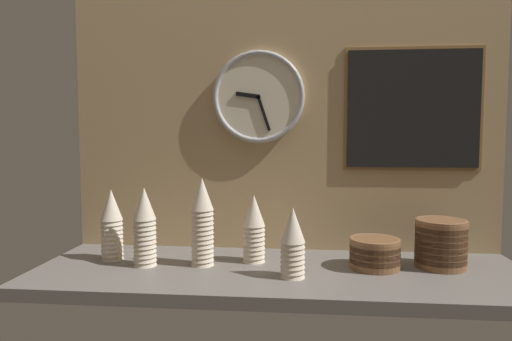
{
  "coord_description": "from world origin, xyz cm",
  "views": [
    {
      "loc": [
        6.54,
        -146.88,
        43.67
      ],
      "look_at": [
        -8.14,
        4.0,
        31.74
      ],
      "focal_mm": 32.0,
      "sensor_mm": 36.0,
      "label": 1
    }
  ],
  "objects_px": {
    "bowl_stack_right": "(375,252)",
    "wall_clock": "(258,97)",
    "cup_stack_center_right": "(293,242)",
    "menu_board": "(413,109)",
    "cup_stack_far_left": "(112,225)",
    "bowl_stack_far_right": "(441,243)",
    "cup_stack_center": "(254,228)",
    "cup_stack_left": "(145,227)",
    "cup_stack_center_left": "(202,222)"
  },
  "relations": [
    {
      "from": "cup_stack_center_left",
      "to": "menu_board",
      "type": "relative_size",
      "value": 0.6
    },
    {
      "from": "cup_stack_far_left",
      "to": "menu_board",
      "type": "height_order",
      "value": "menu_board"
    },
    {
      "from": "bowl_stack_right",
      "to": "wall_clock",
      "type": "distance_m",
      "value": 0.69
    },
    {
      "from": "wall_clock",
      "to": "cup_stack_center_left",
      "type": "bearing_deg",
      "value": -126.36
    },
    {
      "from": "cup_stack_center_right",
      "to": "cup_stack_center_left",
      "type": "xyz_separation_m",
      "value": [
        -0.3,
        0.1,
        0.04
      ]
    },
    {
      "from": "cup_stack_center_right",
      "to": "bowl_stack_far_right",
      "type": "xyz_separation_m",
      "value": [
        0.48,
        0.15,
        -0.03
      ]
    },
    {
      "from": "bowl_stack_far_right",
      "to": "wall_clock",
      "type": "bearing_deg",
      "value": 163.97
    },
    {
      "from": "cup_stack_center",
      "to": "menu_board",
      "type": "relative_size",
      "value": 0.47
    },
    {
      "from": "wall_clock",
      "to": "cup_stack_left",
      "type": "bearing_deg",
      "value": -144.82
    },
    {
      "from": "bowl_stack_right",
      "to": "menu_board",
      "type": "bearing_deg",
      "value": 53.45
    },
    {
      "from": "cup_stack_center_left",
      "to": "menu_board",
      "type": "bearing_deg",
      "value": 17.93
    },
    {
      "from": "cup_stack_center_right",
      "to": "menu_board",
      "type": "relative_size",
      "value": 0.44
    },
    {
      "from": "cup_stack_center_right",
      "to": "cup_stack_center",
      "type": "relative_size",
      "value": 0.93
    },
    {
      "from": "cup_stack_left",
      "to": "bowl_stack_right",
      "type": "distance_m",
      "value": 0.76
    },
    {
      "from": "cup_stack_center",
      "to": "bowl_stack_far_right",
      "type": "relative_size",
      "value": 1.42
    },
    {
      "from": "cup_stack_center_left",
      "to": "bowl_stack_right",
      "type": "xyz_separation_m",
      "value": [
        0.57,
        0.02,
        -0.09
      ]
    },
    {
      "from": "bowl_stack_far_right",
      "to": "cup_stack_center",
      "type": "bearing_deg",
      "value": 179.3
    },
    {
      "from": "wall_clock",
      "to": "menu_board",
      "type": "distance_m",
      "value": 0.56
    },
    {
      "from": "cup_stack_far_left",
      "to": "cup_stack_left",
      "type": "distance_m",
      "value": 0.15
    },
    {
      "from": "cup_stack_far_left",
      "to": "menu_board",
      "type": "distance_m",
      "value": 1.15
    },
    {
      "from": "cup_stack_center_right",
      "to": "bowl_stack_right",
      "type": "xyz_separation_m",
      "value": [
        0.27,
        0.12,
        -0.06
      ]
    },
    {
      "from": "cup_stack_center_right",
      "to": "cup_stack_left",
      "type": "distance_m",
      "value": 0.5
    },
    {
      "from": "cup_stack_center_left",
      "to": "bowl_stack_right",
      "type": "distance_m",
      "value": 0.58
    },
    {
      "from": "menu_board",
      "to": "wall_clock",
      "type": "bearing_deg",
      "value": -179.1
    },
    {
      "from": "cup_stack_far_left",
      "to": "menu_board",
      "type": "bearing_deg",
      "value": 10.66
    },
    {
      "from": "cup_stack_center_left",
      "to": "cup_stack_left",
      "type": "height_order",
      "value": "cup_stack_center_left"
    },
    {
      "from": "bowl_stack_right",
      "to": "wall_clock",
      "type": "relative_size",
      "value": 0.48
    },
    {
      "from": "cup_stack_left",
      "to": "bowl_stack_far_right",
      "type": "distance_m",
      "value": 0.98
    },
    {
      "from": "bowl_stack_right",
      "to": "wall_clock",
      "type": "height_order",
      "value": "wall_clock"
    },
    {
      "from": "cup_stack_center_right",
      "to": "menu_board",
      "type": "xyz_separation_m",
      "value": [
        0.43,
        0.34,
        0.42
      ]
    },
    {
      "from": "cup_stack_center",
      "to": "wall_clock",
      "type": "bearing_deg",
      "value": 90.07
    },
    {
      "from": "cup_stack_left",
      "to": "wall_clock",
      "type": "height_order",
      "value": "wall_clock"
    },
    {
      "from": "cup_stack_far_left",
      "to": "cup_stack_center_right",
      "type": "bearing_deg",
      "value": -12.45
    },
    {
      "from": "cup_stack_center_right",
      "to": "cup_stack_center",
      "type": "xyz_separation_m",
      "value": [
        -0.14,
        0.16,
        0.01
      ]
    },
    {
      "from": "bowl_stack_far_right",
      "to": "bowl_stack_right",
      "type": "bearing_deg",
      "value": -172.18
    },
    {
      "from": "cup_stack_left",
      "to": "bowl_stack_right",
      "type": "bearing_deg",
      "value": 3.33
    },
    {
      "from": "cup_stack_center",
      "to": "bowl_stack_far_right",
      "type": "height_order",
      "value": "cup_stack_center"
    },
    {
      "from": "cup_stack_far_left",
      "to": "bowl_stack_far_right",
      "type": "distance_m",
      "value": 1.12
    },
    {
      "from": "cup_stack_center",
      "to": "menu_board",
      "type": "height_order",
      "value": "menu_board"
    },
    {
      "from": "cup_stack_center_left",
      "to": "menu_board",
      "type": "xyz_separation_m",
      "value": [
        0.73,
        0.24,
        0.38
      ]
    },
    {
      "from": "cup_stack_left",
      "to": "menu_board",
      "type": "xyz_separation_m",
      "value": [
        0.92,
        0.26,
        0.4
      ]
    },
    {
      "from": "cup_stack_center",
      "to": "cup_stack_center_right",
      "type": "bearing_deg",
      "value": -49.81
    },
    {
      "from": "bowl_stack_far_right",
      "to": "menu_board",
      "type": "distance_m",
      "value": 0.49
    },
    {
      "from": "wall_clock",
      "to": "menu_board",
      "type": "xyz_separation_m",
      "value": [
        0.56,
        0.01,
        -0.05
      ]
    },
    {
      "from": "bowl_stack_far_right",
      "to": "menu_board",
      "type": "xyz_separation_m",
      "value": [
        -0.06,
        0.19,
        0.45
      ]
    },
    {
      "from": "cup_stack_center_left",
      "to": "wall_clock",
      "type": "relative_size",
      "value": 0.86
    },
    {
      "from": "bowl_stack_far_right",
      "to": "bowl_stack_right",
      "type": "height_order",
      "value": "bowl_stack_far_right"
    },
    {
      "from": "cup_stack_far_left",
      "to": "bowl_stack_right",
      "type": "distance_m",
      "value": 0.9
    },
    {
      "from": "cup_stack_center",
      "to": "bowl_stack_right",
      "type": "distance_m",
      "value": 0.41
    },
    {
      "from": "cup_stack_far_left",
      "to": "cup_stack_left",
      "type": "bearing_deg",
      "value": -23.61
    }
  ]
}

